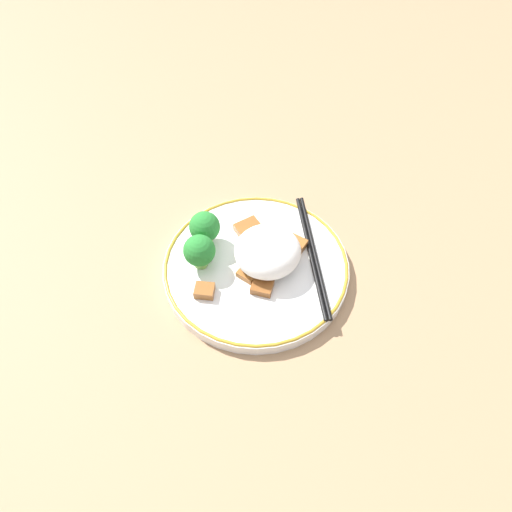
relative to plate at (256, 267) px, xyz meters
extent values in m
plane|color=#9E7A56|center=(0.00, 0.00, -0.01)|extent=(3.00, 3.00, 0.00)
cylinder|color=white|center=(0.00, 0.00, 0.00)|extent=(0.27, 0.27, 0.02)
torus|color=#B28C26|center=(0.00, 0.00, 0.01)|extent=(0.26, 0.26, 0.00)
ellipsoid|color=white|center=(0.00, -0.02, 0.03)|extent=(0.09, 0.09, 0.05)
cylinder|color=#72AD4C|center=(0.06, 0.06, 0.02)|extent=(0.02, 0.02, 0.02)
sphere|color=#267A2D|center=(0.06, 0.06, 0.04)|extent=(0.04, 0.04, 0.04)
cylinder|color=#72AD4C|center=(0.02, 0.08, 0.01)|extent=(0.02, 0.02, 0.02)
sphere|color=#267A2D|center=(0.02, 0.08, 0.04)|extent=(0.05, 0.05, 0.05)
cube|color=brown|center=(-0.04, 0.00, 0.01)|extent=(0.04, 0.04, 0.01)
cube|color=brown|center=(0.07, 0.00, 0.01)|extent=(0.03, 0.04, 0.01)
cube|color=#995B28|center=(0.02, -0.06, 0.01)|extent=(0.04, 0.04, 0.01)
cube|color=#995B28|center=(-0.02, 0.01, 0.01)|extent=(0.04, 0.04, 0.01)
cube|color=brown|center=(-0.03, 0.08, 0.01)|extent=(0.03, 0.03, 0.01)
cylinder|color=black|center=(0.00, -0.09, 0.01)|extent=(0.22, 0.02, 0.01)
cylinder|color=black|center=(0.00, -0.08, 0.01)|extent=(0.22, 0.02, 0.01)
camera|label=1|loc=(-0.41, 0.08, 0.58)|focal=35.00mm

